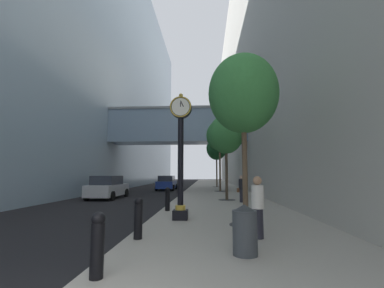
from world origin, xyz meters
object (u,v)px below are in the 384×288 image
object	(u,v)px
bollard_second	(138,217)
bollard_fourth	(168,198)
street_tree_mid_near	(226,135)
pedestrian_by_clock	(258,205)
trash_bin	(245,229)
car_blue_mid	(167,183)
car_silver_near	(108,187)
street_tree_mid_far	(220,136)
pedestrian_walking	(241,188)
bollard_nearest	(97,243)
street_tree_near	(243,94)
street_clock	(181,148)
street_tree_far	(217,148)

from	to	relation	value
bollard_second	bollard_fourth	bearing A→B (deg)	90.00
street_tree_mid_near	pedestrian_by_clock	size ratio (longest dim) A/B	3.43
bollard_fourth	trash_bin	bearing A→B (deg)	-68.01
bollard_second	car_blue_mid	bearing A→B (deg)	96.72
bollard_second	pedestrian_by_clock	bearing A→B (deg)	4.31
car_silver_near	street_tree_mid_far	bearing A→B (deg)	36.46
street_tree_mid_near	car_silver_near	distance (m)	9.54
bollard_fourth	street_tree_mid_far	xyz separation A→B (m)	(3.11, 13.43, 4.80)
street_tree_mid_far	pedestrian_by_clock	world-z (taller)	street_tree_mid_far
street_tree_mid_far	pedestrian_by_clock	distance (m)	18.97
street_tree_mid_far	pedestrian_walking	bearing A→B (deg)	-85.43
trash_bin	car_silver_near	bearing A→B (deg)	120.97
pedestrian_by_clock	car_silver_near	distance (m)	14.86
bollard_nearest	car_blue_mid	bearing A→B (deg)	96.03
bollard_fourth	pedestrian_by_clock	size ratio (longest dim) A/B	0.66
pedestrian_walking	car_blue_mid	world-z (taller)	pedestrian_walking
pedestrian_walking	street_tree_near	bearing A→B (deg)	-96.34
street_clock	street_tree_near	world-z (taller)	street_tree_near
street_tree_near	car_silver_near	world-z (taller)	street_tree_near
street_tree_far	street_clock	bearing A→B (deg)	-95.44
street_clock	car_silver_near	size ratio (longest dim) A/B	1.10
bollard_fourth	pedestrian_by_clock	world-z (taller)	pedestrian_by_clock
street_tree_near	trash_bin	distance (m)	5.13
street_tree_far	street_tree_mid_near	bearing A→B (deg)	-90.00
street_tree_near	car_silver_near	bearing A→B (deg)	130.00
car_silver_near	trash_bin	bearing A→B (deg)	-59.03
street_tree_mid_near	street_tree_mid_far	bearing A→B (deg)	90.00
street_clock	street_tree_far	world-z (taller)	street_tree_far
street_tree_far	car_silver_near	xyz separation A→B (m)	(-8.62, -14.68, -4.25)
pedestrian_walking	car_silver_near	size ratio (longest dim) A/B	0.36
street_tree_near	street_clock	bearing A→B (deg)	157.53
street_tree_mid_near	pedestrian_walking	bearing A→B (deg)	-60.19
bollard_fourth	bollard_second	bearing A→B (deg)	-90.00
street_tree_far	car_silver_near	bearing A→B (deg)	-120.40
bollard_fourth	trash_bin	world-z (taller)	bollard_fourth
bollard_second	car_silver_near	distance (m)	13.48
street_clock	car_blue_mid	distance (m)	19.99
street_clock	car_blue_mid	xyz separation A→B (m)	(-3.48, 19.58, -2.02)
street_tree_mid_far	street_tree_far	bearing A→B (deg)	90.00
bollard_second	pedestrian_by_clock	world-z (taller)	pedestrian_by_clock
bollard_second	car_blue_mid	distance (m)	22.72
street_clock	bollard_second	xyz separation A→B (m)	(-0.82, -2.98, -2.10)
bollard_second	street_tree_far	distance (m)	27.51
pedestrian_by_clock	car_blue_mid	xyz separation A→B (m)	(-5.84, 22.32, -0.22)
street_tree_near	street_tree_mid_near	size ratio (longest dim) A/B	1.05
car_silver_near	car_blue_mid	size ratio (longest dim) A/B	1.08
street_tree_near	bollard_second	bearing A→B (deg)	-146.84
bollard_fourth	car_blue_mid	bearing A→B (deg)	98.73
street_clock	bollard_second	bearing A→B (deg)	-105.42
street_tree_mid_near	pedestrian_by_clock	world-z (taller)	street_tree_mid_near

